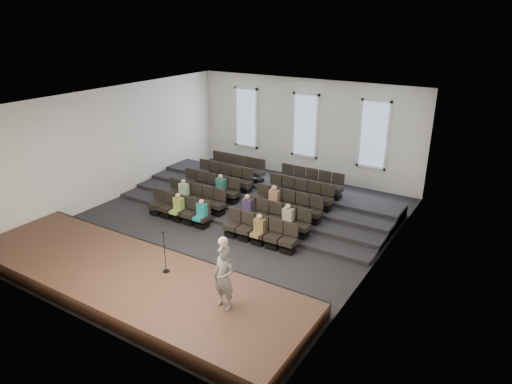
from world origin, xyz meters
TOP-DOWN VIEW (x-y plane):
  - ground at (0.00, 0.00)m, footprint 14.00×14.00m
  - ceiling at (0.00, 0.00)m, footprint 12.00×14.00m
  - wall_back at (0.00, 7.02)m, footprint 12.00×0.04m
  - wall_front at (0.00, -7.02)m, footprint 12.00×0.04m
  - wall_left at (-6.02, 0.00)m, footprint 0.04×14.00m
  - wall_right at (6.02, 0.00)m, footprint 0.04×14.00m
  - stage at (0.00, -5.10)m, footprint 11.80×3.60m
  - stage_lip at (0.00, -3.33)m, footprint 11.80×0.06m
  - risers at (0.00, 3.17)m, footprint 11.80×4.80m
  - seating_rows at (-0.00, 1.54)m, footprint 6.80×4.70m
  - windows at (0.00, 6.95)m, footprint 8.44×0.10m
  - audience at (0.00, 0.32)m, footprint 5.45×2.64m
  - speaker at (3.52, -4.98)m, footprint 0.70×0.50m
  - mic_stand at (0.94, -4.46)m, footprint 0.23×0.23m

SIDE VIEW (x-z plane):
  - ground at x=0.00m, z-range 0.00..0.00m
  - risers at x=0.00m, z-range -0.10..0.50m
  - stage at x=0.00m, z-range 0.00..0.50m
  - stage_lip at x=0.00m, z-range -0.01..0.51m
  - seating_rows at x=0.00m, z-range -0.15..1.52m
  - audience at x=0.00m, z-range 0.26..1.36m
  - mic_stand at x=0.94m, z-range 0.22..1.60m
  - speaker at x=3.52m, z-range 0.50..2.31m
  - wall_back at x=0.00m, z-range 0.00..5.00m
  - wall_front at x=0.00m, z-range 0.00..5.00m
  - wall_left at x=-6.02m, z-range 0.00..5.00m
  - wall_right at x=6.02m, z-range 0.00..5.00m
  - windows at x=0.00m, z-range 1.08..4.32m
  - ceiling at x=0.00m, z-range 5.00..5.02m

